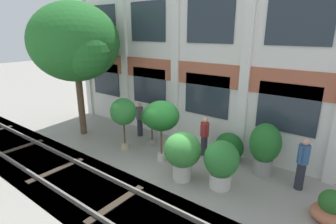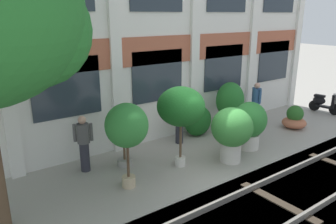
# 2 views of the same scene
# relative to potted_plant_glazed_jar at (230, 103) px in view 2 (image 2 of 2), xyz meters

# --- Properties ---
(ground_plane) EXTENTS (80.00, 80.00, 0.00)m
(ground_plane) POSITION_rel_potted_plant_glazed_jar_xyz_m (-2.73, -1.81, -1.04)
(ground_plane) COLOR #9E998E
(apartment_facade) EXTENTS (15.83, 0.64, 7.68)m
(apartment_facade) POSITION_rel_potted_plant_glazed_jar_xyz_m (-2.73, 1.01, 2.79)
(apartment_facade) COLOR silver
(apartment_facade) RESTS_ON ground
(rail_tracks) EXTENTS (23.47, 2.80, 0.43)m
(rail_tracks) POSITION_rel_potted_plant_glazed_jar_xyz_m (-2.73, -4.23, -1.17)
(rail_tracks) COLOR #5B5449
(rail_tracks) RESTS_ON ground
(potted_plant_glazed_jar) EXTENTS (1.04, 1.04, 1.84)m
(potted_plant_glazed_jar) POSITION_rel_potted_plant_glazed_jar_xyz_m (0.00, 0.00, 0.00)
(potted_plant_glazed_jar) COLOR gray
(potted_plant_glazed_jar) RESTS_ON ground
(potted_plant_stone_basin) EXTENTS (1.22, 1.22, 1.65)m
(potted_plant_stone_basin) POSITION_rel_potted_plant_glazed_jar_xyz_m (-2.01, -1.99, -0.05)
(potted_plant_stone_basin) COLOR beige
(potted_plant_stone_basin) RESTS_ON ground
(potted_plant_wide_bowl) EXTENTS (0.91, 0.91, 0.89)m
(potted_plant_wide_bowl) POSITION_rel_potted_plant_glazed_jar_xyz_m (2.18, -1.35, -0.68)
(potted_plant_wide_bowl) COLOR #B76647
(potted_plant_wide_bowl) RESTS_ON ground
(potted_plant_terracotta_small) EXTENTS (1.34, 1.34, 2.34)m
(potted_plant_terracotta_small) POSITION_rel_potted_plant_glazed_jar_xyz_m (-3.40, -1.35, 0.73)
(potted_plant_terracotta_small) COLOR beige
(potted_plant_terracotta_small) RESTS_ON ground
(potted_plant_low_pan) EXTENTS (0.98, 0.98, 1.62)m
(potted_plant_low_pan) POSITION_rel_potted_plant_glazed_jar_xyz_m (-4.70, -0.38, 0.14)
(potted_plant_low_pan) COLOR gray
(potted_plant_low_pan) RESTS_ON ground
(potted_plant_tall_urn) EXTENTS (1.06, 1.06, 2.20)m
(potted_plant_tall_urn) POSITION_rel_potted_plant_glazed_jar_xyz_m (-5.22, -1.52, 0.57)
(potted_plant_tall_urn) COLOR tan
(potted_plant_tall_urn) RESTS_ON ground
(potted_plant_ribbed_drum) EXTENTS (1.09, 1.09, 1.56)m
(potted_plant_ribbed_drum) POSITION_rel_potted_plant_glazed_jar_xyz_m (-0.80, -1.63, -0.16)
(potted_plant_ribbed_drum) COLOR beige
(potted_plant_ribbed_drum) RESTS_ON ground
(scooter_near_curb) EXTENTS (0.50, 1.38, 0.98)m
(scooter_near_curb) POSITION_rel_potted_plant_glazed_jar_xyz_m (5.07, -0.88, -0.60)
(scooter_near_curb) COLOR black
(scooter_near_curb) RESTS_ON ground
(resident_by_doorway) EXTENTS (0.49, 0.34, 1.61)m
(resident_by_doorway) POSITION_rel_potted_plant_glazed_jar_xyz_m (-5.75, -0.03, -0.18)
(resident_by_doorway) COLOR #282833
(resident_by_doorway) RESTS_ON ground
(resident_watching_tracks) EXTENTS (0.34, 0.52, 1.71)m
(resident_watching_tracks) POSITION_rel_potted_plant_glazed_jar_xyz_m (1.22, -0.23, -0.12)
(resident_watching_tracks) COLOR #282833
(resident_watching_tracks) RESTS_ON ground
(resident_near_plants) EXTENTS (0.34, 0.49, 1.57)m
(resident_near_plants) POSITION_rel_potted_plant_glazed_jar_xyz_m (-2.35, 0.05, -0.20)
(resident_near_plants) COLOR #282833
(resident_near_plants) RESTS_ON ground
(topiary_hedge) EXTENTS (1.12, 0.70, 1.09)m
(topiary_hedge) POSITION_rel_potted_plant_glazed_jar_xyz_m (-1.36, 0.23, -0.49)
(topiary_hedge) COLOR #19561E
(topiary_hedge) RESTS_ON ground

